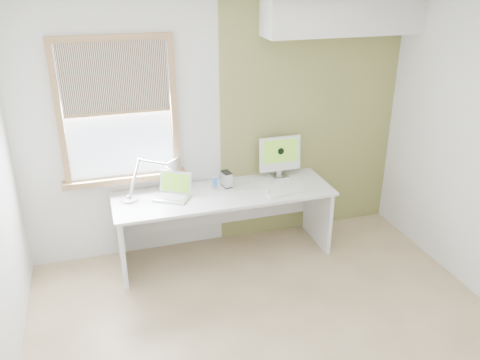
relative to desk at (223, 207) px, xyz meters
name	(u,v)px	position (x,y,z in m)	size (l,w,h in m)	color
room	(283,199)	(0.07, -1.44, 0.77)	(4.04, 3.54, 2.64)	tan
accent_wall	(310,119)	(1.07, 0.30, 0.77)	(2.00, 0.02, 2.60)	olive
soffit	(343,12)	(1.27, 0.13, 1.87)	(1.60, 0.40, 0.42)	white
window	(118,113)	(-0.93, 0.27, 1.01)	(1.20, 0.14, 1.42)	olive
desk	(223,207)	(0.00, 0.00, 0.00)	(2.20, 0.70, 0.73)	silver
desk_lamp	(166,172)	(-0.54, 0.15, 0.41)	(0.73, 0.38, 0.40)	silver
laptop	(174,191)	(-0.50, 0.00, 0.25)	(0.42, 0.39, 0.23)	silver
phone_dock	(215,186)	(-0.07, 0.04, 0.24)	(0.09, 0.09, 0.14)	silver
external_drive	(227,179)	(0.07, 0.08, 0.28)	(0.10, 0.14, 0.16)	silver
imac	(280,155)	(0.68, 0.17, 0.44)	(0.45, 0.15, 0.44)	silver
keyboard	(287,193)	(0.59, -0.27, 0.20)	(0.42, 0.16, 0.02)	white
mouse	(267,191)	(0.42, -0.18, 0.21)	(0.05, 0.09, 0.03)	white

